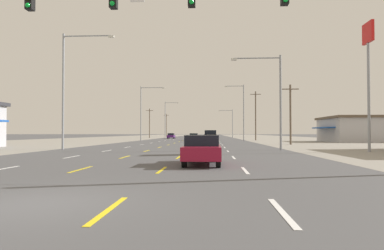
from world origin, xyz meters
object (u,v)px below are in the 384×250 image
at_px(sedan_center_turn_mid, 194,137).
at_px(streetlight_right_row_2, 231,121).
at_px(streetlight_left_row_1, 143,109).
at_px(sedan_inner_right_nearest, 202,149).
at_px(pole_sign_right_row_0, 368,57).
at_px(sedan_far_left_midfar, 171,136).
at_px(suv_inner_right_near, 210,136).
at_px(streetlight_right_row_0, 275,94).
at_px(streetlight_right_row_1, 242,109).
at_px(streetlight_left_row_0, 68,82).
at_px(streetlight_left_row_2, 166,117).

relative_size(sedan_center_turn_mid, streetlight_right_row_2, 0.53).
distance_m(streetlight_left_row_1, streetlight_right_row_2, 40.69).
xyz_separation_m(sedan_inner_right_nearest, pole_sign_right_row_0, (13.37, 11.79, 7.04)).
relative_size(sedan_center_turn_mid, sedan_far_left_midfar, 1.00).
xyz_separation_m(suv_inner_right_near, streetlight_right_row_0, (5.93, -23.97, 4.11)).
bearing_deg(streetlight_right_row_1, sedan_far_left_midfar, 125.25).
bearing_deg(streetlight_right_row_2, streetlight_left_row_0, -105.10).
relative_size(sedan_inner_right_nearest, streetlight_right_row_2, 0.53).
distance_m(sedan_center_turn_mid, streetlight_right_row_1, 11.83).
bearing_deg(streetlight_left_row_1, streetlight_left_row_0, -89.99).
relative_size(streetlight_left_row_1, streetlight_left_row_2, 0.99).
bearing_deg(streetlight_left_row_1, suv_inner_right_near, -41.54).
xyz_separation_m(streetlight_right_row_1, streetlight_left_row_2, (-19.58, 35.80, 0.04)).
relative_size(sedan_center_turn_mid, streetlight_left_row_1, 0.42).
distance_m(streetlight_left_row_0, streetlight_right_row_1, 40.75).
bearing_deg(streetlight_right_row_2, streetlight_right_row_0, -90.04).
height_order(streetlight_right_row_0, streetlight_right_row_2, streetlight_right_row_0).
relative_size(sedan_inner_right_nearest, suv_inner_right_near, 0.92).
distance_m(sedan_far_left_midfar, streetlight_left_row_0, 59.75).
bearing_deg(streetlight_right_row_1, streetlight_left_row_2, 118.67).
distance_m(sedan_center_turn_mid, pole_sign_right_row_0, 46.31).
xyz_separation_m(sedan_far_left_midfar, streetlight_right_row_1, (16.69, -23.62, 5.48)).
height_order(sedan_center_turn_mid, streetlight_right_row_1, streetlight_right_row_1).
xyz_separation_m(sedan_far_left_midfar, streetlight_left_row_2, (-2.88, 12.18, 5.52)).
distance_m(streetlight_right_row_1, streetlight_right_row_2, 35.82).
bearing_deg(streetlight_left_row_0, sedan_center_turn_mid, 76.15).
xyz_separation_m(sedan_center_turn_mid, streetlight_right_row_0, (9.42, -39.95, 4.38)).
distance_m(sedan_center_turn_mid, streetlight_left_row_2, 33.63).
bearing_deg(suv_inner_right_near, pole_sign_right_row_0, -63.92).
relative_size(sedan_inner_right_nearest, streetlight_right_row_0, 0.52).
height_order(streetlight_left_row_0, streetlight_left_row_2, streetlight_left_row_0).
height_order(sedan_far_left_midfar, pole_sign_right_row_0, pole_sign_right_row_0).
height_order(sedan_inner_right_nearest, suv_inner_right_near, suv_inner_right_near).
distance_m(streetlight_left_row_0, streetlight_right_row_0, 19.31).
xyz_separation_m(streetlight_left_row_1, streetlight_right_row_2, (19.32, 35.80, -1.25)).
relative_size(streetlight_right_row_0, streetlight_right_row_2, 1.02).
bearing_deg(sedan_far_left_midfar, streetlight_right_row_0, -74.49).
distance_m(pole_sign_right_row_0, streetlight_right_row_2, 74.71).
bearing_deg(pole_sign_right_row_0, streetlight_right_row_0, 159.11).
relative_size(sedan_inner_right_nearest, streetlight_left_row_2, 0.41).
height_order(pole_sign_right_row_0, streetlight_right_row_0, pole_sign_right_row_0).
height_order(pole_sign_right_row_0, streetlight_left_row_0, streetlight_left_row_0).
distance_m(pole_sign_right_row_0, streetlight_left_row_0, 26.59).
bearing_deg(sedan_inner_right_nearest, streetlight_right_row_0, 66.77).
bearing_deg(streetlight_left_row_1, sedan_center_turn_mid, 22.85).
height_order(suv_inner_right_near, streetlight_right_row_2, streetlight_right_row_2).
xyz_separation_m(sedan_inner_right_nearest, streetlight_right_row_0, (6.23, 14.51, 4.38)).
bearing_deg(pole_sign_right_row_0, suv_inner_right_near, 116.08).
bearing_deg(streetlight_right_row_0, streetlight_right_row_1, 89.67).
height_order(streetlight_left_row_0, streetlight_left_row_1, streetlight_left_row_0).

